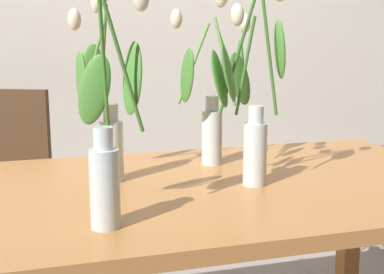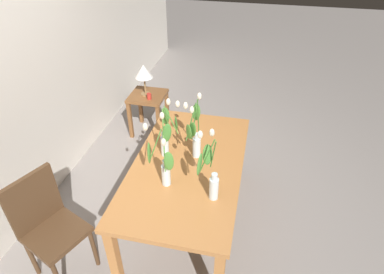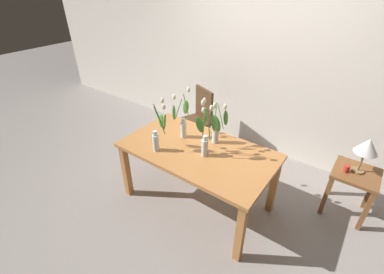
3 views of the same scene
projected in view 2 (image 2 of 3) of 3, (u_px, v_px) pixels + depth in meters
name	position (u px, v px, depth m)	size (l,w,h in m)	color
ground_plane	(188.00, 222.00, 3.12)	(18.00, 18.00, 0.00)	gray
room_wall_rear	(2.00, 79.00, 2.61)	(9.00, 0.10, 2.70)	silver
dining_table	(188.00, 172.00, 2.75)	(1.60, 0.90, 0.74)	#B7753D
tulip_vase_0	(195.00, 136.00, 2.65)	(0.25, 0.12, 0.57)	silver
tulip_vase_1	(163.00, 167.00, 2.38)	(0.15, 0.23, 0.55)	silver
tulip_vase_2	(211.00, 177.00, 2.29)	(0.18, 0.16, 0.56)	silver
tulip_vase_3	(167.00, 135.00, 2.68)	(0.27, 0.19, 0.52)	silver
dining_chair	(47.00, 223.00, 2.46)	(0.52, 0.52, 0.93)	#4C331E
side_table	(148.00, 103.00, 4.16)	(0.44, 0.44, 0.55)	brown
table_lamp	(144.00, 72.00, 3.92)	(0.22, 0.22, 0.40)	olive
pillar_candle	(149.00, 96.00, 3.98)	(0.06, 0.06, 0.07)	#B72D23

